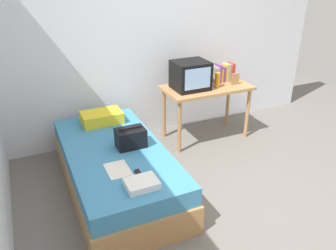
% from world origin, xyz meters
% --- Properties ---
extents(ground_plane, '(8.00, 8.00, 0.00)m').
position_xyz_m(ground_plane, '(0.00, 0.00, 0.00)').
color(ground_plane, slate).
extents(wall_back, '(5.20, 0.10, 2.60)m').
position_xyz_m(wall_back, '(0.00, 2.00, 1.30)').
color(wall_back, silver).
rests_on(wall_back, ground).
extents(bed, '(1.00, 2.00, 0.49)m').
position_xyz_m(bed, '(-0.87, 0.83, 0.24)').
color(bed, '#B27F4C').
rests_on(bed, ground).
extents(desk, '(1.16, 0.60, 0.75)m').
position_xyz_m(desk, '(0.60, 1.49, 0.65)').
color(desk, '#B27F4C').
rests_on(desk, ground).
extents(tv, '(0.44, 0.39, 0.36)m').
position_xyz_m(tv, '(0.35, 1.50, 0.93)').
color(tv, black).
rests_on(tv, desk).
extents(water_bottle, '(0.07, 0.07, 0.20)m').
position_xyz_m(water_bottle, '(0.70, 1.40, 0.85)').
color(water_bottle, orange).
rests_on(water_bottle, desk).
extents(book_row, '(0.28, 0.16, 0.24)m').
position_xyz_m(book_row, '(0.91, 1.59, 0.86)').
color(book_row, gray).
rests_on(book_row, desk).
extents(picture_frame, '(0.11, 0.02, 0.15)m').
position_xyz_m(picture_frame, '(0.97, 1.40, 0.83)').
color(picture_frame, '#9E754C').
rests_on(picture_frame, desk).
extents(pillow, '(0.47, 0.30, 0.14)m').
position_xyz_m(pillow, '(-0.83, 1.52, 0.55)').
color(pillow, yellow).
rests_on(pillow, bed).
extents(handbag, '(0.30, 0.20, 0.22)m').
position_xyz_m(handbag, '(-0.70, 0.82, 0.59)').
color(handbag, black).
rests_on(handbag, bed).
extents(magazine, '(0.21, 0.29, 0.01)m').
position_xyz_m(magazine, '(-0.96, 0.44, 0.49)').
color(magazine, white).
rests_on(magazine, bed).
extents(remote_dark, '(0.04, 0.16, 0.02)m').
position_xyz_m(remote_dark, '(-0.81, 0.27, 0.50)').
color(remote_dark, black).
rests_on(remote_dark, bed).
extents(folded_towel, '(0.28, 0.22, 0.06)m').
position_xyz_m(folded_towel, '(-0.85, 0.11, 0.52)').
color(folded_towel, white).
rests_on(folded_towel, bed).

